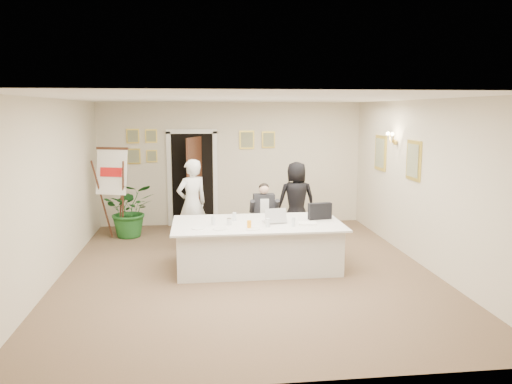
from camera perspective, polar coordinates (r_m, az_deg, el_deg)
The scene contains 28 objects.
floor at distance 8.37m, azimuth -1.05°, elevation -8.91°, with size 7.00×7.00×0.00m, color brown.
ceiling at distance 7.95m, azimuth -1.12°, elevation 10.63°, with size 6.00×7.00×0.02m, color white.
wall_back at distance 11.50m, azimuth -2.80°, elevation 3.23°, with size 6.00×0.10×2.80m, color beige.
wall_front at distance 4.64m, azimuth 3.18°, elevation -5.90°, with size 6.00×0.10×2.80m, color beige.
wall_left at distance 8.31m, azimuth -22.15°, elevation 0.20°, with size 0.10×7.00×2.80m, color beige.
wall_right at distance 8.85m, azimuth 18.63°, elevation 0.92°, with size 0.10×7.00×2.80m, color beige.
doorway at distance 11.34m, azimuth -7.17°, elevation 1.27°, with size 1.14×0.86×2.20m.
pictures_back_wall at distance 11.41m, azimuth -6.84°, elevation 5.40°, with size 3.40×0.06×0.80m, color #E4C94D, non-canonical shape.
pictures_right_wall at distance 9.89m, azimuth 15.63°, elevation 3.94°, with size 0.06×2.20×0.80m, color #E4C94D, non-canonical shape.
wall_sconce at distance 9.84m, azimuth 15.34°, elevation 5.98°, with size 0.20×0.30×0.24m, color gold, non-canonical shape.
conference_table at distance 8.38m, azimuth 0.15°, elevation -6.07°, with size 2.80×1.49×0.78m.
seated_man at distance 9.51m, azimuth 0.93°, elevation -2.71°, with size 0.54×0.58×1.27m, color black, non-canonical shape.
flip_chart at distance 10.55m, azimuth -15.78°, elevation -0.65°, with size 0.67×0.50×1.85m.
standing_man at distance 9.60m, azimuth -7.33°, elevation -1.34°, with size 0.62×0.41×1.71m, color silver.
standing_woman at distance 10.27m, azimuth 4.63°, elevation -0.93°, with size 0.78×0.51×1.59m, color black.
potted_palm at distance 10.70m, azimuth -14.16°, elevation -2.01°, with size 1.02×0.88×1.13m, color #1B531E.
laptop at distance 8.30m, azimuth 2.13°, elevation -2.52°, with size 0.36×0.38×0.28m, color #B7BABC, non-canonical shape.
laptop_bag at distance 8.59m, azimuth 7.31°, elevation -2.18°, with size 0.40×0.11×0.28m, color black.
paper_stack at distance 8.22m, azimuth 5.90°, elevation -3.58°, with size 0.29×0.21×0.03m, color white.
plate_left at distance 7.91m, azimuth -6.64°, elevation -4.15°, with size 0.21×0.21×0.01m, color white.
plate_mid at distance 7.85m, azimuth -4.14°, elevation -4.23°, with size 0.23×0.23×0.01m, color white.
plate_near at distance 7.82m, azimuth -0.37°, elevation -4.25°, with size 0.22×0.22×0.01m, color white.
glass_a at distance 8.15m, azimuth -4.90°, elevation -3.27°, with size 0.07×0.07×0.14m, color silver.
glass_b at distance 7.97m, azimuth 1.34°, elevation -3.54°, with size 0.07×0.07×0.14m, color silver.
glass_c at distance 8.03m, azimuth 4.31°, elevation -3.45°, with size 0.06×0.06×0.14m, color silver.
glass_d at distance 8.43m, azimuth -2.48°, elevation -2.83°, with size 0.06×0.06×0.14m, color silver.
oj_glass at distance 7.87m, azimuth -0.79°, elevation -3.74°, with size 0.07×0.07×0.13m, color orange.
steel_jug at distance 8.13m, azimuth -3.09°, elevation -3.39°, with size 0.08×0.08×0.11m, color silver.
Camera 1 is at (-0.78, -7.91, 2.62)m, focal length 35.00 mm.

